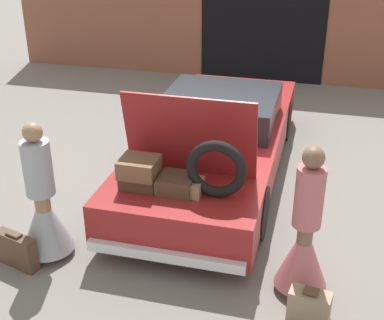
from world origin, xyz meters
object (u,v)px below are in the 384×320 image
Objects in this scene: person_right at (304,242)px; suitcase_beside_left_person at (17,250)px; suitcase_beside_right_person at (309,306)px; car at (215,140)px; person_left at (44,210)px.

suitcase_beside_left_person is (-3.18, -0.40, -0.41)m from person_right.
suitcase_beside_right_person is (3.30, -0.05, -0.04)m from suitcase_beside_left_person.
car is 3.31m from suitcase_beside_right_person.
person_right is (1.48, -2.43, 0.06)m from car.
person_right is at bearing 105.28° from suitcase_beside_right_person.
car is 3.32m from suitcase_beside_left_person.
car reaches higher than person_left.
suitcase_beside_right_person is (3.07, -0.36, -0.43)m from person_left.
person_right is at bearing 7.10° from suitcase_beside_left_person.
person_left is 0.99× the size of person_right.
car is at bearing 43.82° from person_right.
person_left is 0.55m from suitcase_beside_left_person.
suitcase_beside_right_person is at bearing -60.95° from car.
person_left is at bearing -120.35° from car.
suitcase_beside_left_person is at bearing 179.15° from suitcase_beside_right_person.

